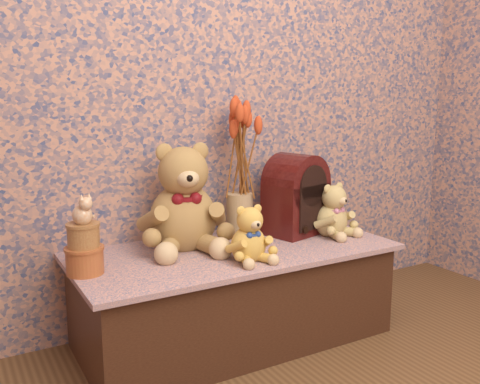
# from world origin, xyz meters

# --- Properties ---
(display_shelf) EXTENTS (1.29, 0.61, 0.39)m
(display_shelf) POSITION_xyz_m (0.00, 1.21, 0.20)
(display_shelf) COLOR #3D507E
(display_shelf) RESTS_ON ground
(teddy_large) EXTENTS (0.44, 0.50, 0.46)m
(teddy_large) POSITION_xyz_m (-0.17, 1.32, 0.62)
(teddy_large) COLOR olive
(teddy_large) RESTS_ON display_shelf
(teddy_medium) EXTENTS (0.18, 0.22, 0.23)m
(teddy_medium) POSITION_xyz_m (-0.03, 1.05, 0.50)
(teddy_medium) COLOR gold
(teddy_medium) RESTS_ON display_shelf
(teddy_small) EXTENTS (0.24, 0.27, 0.25)m
(teddy_small) POSITION_xyz_m (0.47, 1.17, 0.52)
(teddy_small) COLOR tan
(teddy_small) RESTS_ON display_shelf
(cathedral_radio) EXTENTS (0.30, 0.25, 0.36)m
(cathedral_radio) POSITION_xyz_m (0.35, 1.27, 0.57)
(cathedral_radio) COLOR #370A0A
(cathedral_radio) RESTS_ON display_shelf
(ceramic_vase) EXTENTS (0.14, 0.14, 0.19)m
(ceramic_vase) POSITION_xyz_m (0.11, 1.34, 0.49)
(ceramic_vase) COLOR tan
(ceramic_vase) RESTS_ON display_shelf
(dried_stalks) EXTENTS (0.23, 0.23, 0.38)m
(dried_stalks) POSITION_xyz_m (0.11, 1.34, 0.78)
(dried_stalks) COLOR #CA4520
(dried_stalks) RESTS_ON ceramic_vase
(biscuit_tin_lower) EXTENTS (0.16, 0.16, 0.09)m
(biscuit_tin_lower) POSITION_xyz_m (-0.60, 1.20, 0.44)
(biscuit_tin_lower) COLOR #BC8237
(biscuit_tin_lower) RESTS_ON display_shelf
(biscuit_tin_upper) EXTENTS (0.11, 0.11, 0.08)m
(biscuit_tin_upper) POSITION_xyz_m (-0.60, 1.20, 0.53)
(biscuit_tin_upper) COLOR tan
(biscuit_tin_upper) RESTS_ON biscuit_tin_lower
(cat_figurine) EXTENTS (0.10, 0.11, 0.11)m
(cat_figurine) POSITION_xyz_m (-0.60, 1.20, 0.62)
(cat_figurine) COLOR silver
(cat_figurine) RESTS_ON biscuit_tin_upper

